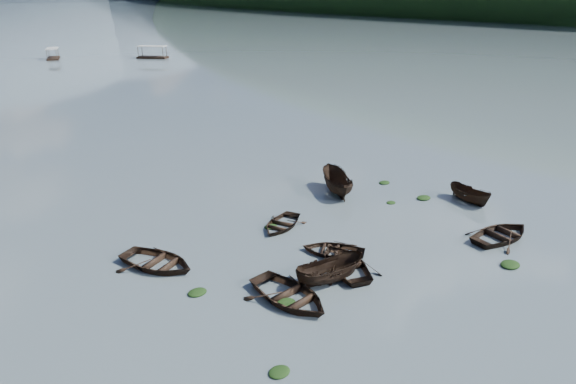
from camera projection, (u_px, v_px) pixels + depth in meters
ground_plane at (424, 290)px, 28.06m from camera, size 2400.00×2400.00×0.00m
right_hill_far at (549, 6)px, 453.65m from camera, size 520.00×1200.00×190.00m
rowboat_0 at (289, 300)px, 27.09m from camera, size 4.01×5.32×1.04m
rowboat_1 at (345, 267)px, 30.28m from camera, size 4.76×5.59×0.98m
rowboat_2 at (329, 281)px, 28.83m from camera, size 4.50×2.42×1.65m
rowboat_3 at (333, 253)px, 31.93m from camera, size 4.59×4.78×0.81m
rowboat_4 at (501, 238)px, 33.79m from camera, size 5.12×3.89×0.99m
rowboat_5 at (469, 202)px, 39.57m from camera, size 1.93×3.93×1.45m
rowboat_6 at (158, 266)px, 30.39m from camera, size 5.21×5.91×1.02m
rowboat_7 at (281, 227)px, 35.44m from camera, size 4.77×4.27×0.81m
rowboat_8 at (336, 192)px, 41.36m from camera, size 3.93×5.27×1.92m
weed_clump_0 at (279, 373)px, 21.99m from camera, size 1.00×0.82×0.22m
weed_clump_1 at (286, 304)px, 26.74m from camera, size 1.13×0.90×0.25m
weed_clump_2 at (510, 266)px, 30.46m from camera, size 1.28×1.03×0.28m
weed_clump_3 at (391, 203)px, 39.34m from camera, size 0.77×0.65×0.17m
weed_clump_4 at (424, 199)px, 40.14m from camera, size 1.21×0.96×0.25m
weed_clump_5 at (197, 293)px, 27.72m from camera, size 1.07×0.86×0.23m
weed_clump_6 at (271, 227)px, 35.35m from camera, size 0.94×0.78×0.20m
weed_clump_7 at (384, 183)px, 43.31m from camera, size 1.01×0.81×0.22m
pontoon_centre at (54, 59)px, 118.61m from camera, size 4.41×6.55×2.32m
pontoon_right at (153, 58)px, 119.97m from camera, size 6.82×7.00×2.64m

